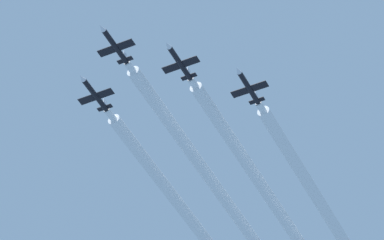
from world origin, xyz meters
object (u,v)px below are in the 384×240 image
Objects in this scene: jet_lead at (114,45)px; jet_right_wingman at (94,94)px; jet_left_wingman at (179,62)px; jet_outer_left at (248,86)px.

jet_lead reaches higher than jet_right_wingman.
jet_lead is 1.00× the size of jet_left_wingman.
jet_lead is 1.00× the size of jet_right_wingman.
jet_right_wingman is at bearing -43.85° from jet_lead.
jet_left_wingman is at bearing -138.56° from jet_lead.
jet_right_wingman is at bearing 18.87° from jet_outer_left.
jet_lead is 12.54m from jet_left_wingman.
jet_right_wingman is 1.00× the size of jet_outer_left.
jet_outer_left is at bearing -133.81° from jet_left_wingman.
jet_right_wingman is at bearing -1.42° from jet_left_wingman.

